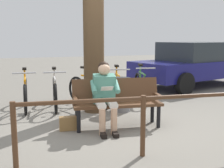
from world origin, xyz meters
TOP-DOWN VIEW (x-y plane):
  - ground_plane at (0.00, 0.00)m, footprint 40.00×40.00m
  - bench at (-0.11, -0.23)m, footprint 1.65×0.71m
  - person_reading at (0.16, -0.11)m, footprint 0.53×0.81m
  - handbag at (0.79, -0.29)m, footprint 0.31×0.17m
  - tree_trunk at (-0.02, -1.40)m, footprint 0.44×0.44m
  - litter_bin at (-0.58, -1.20)m, footprint 0.42×0.42m
  - bicycle_blue at (-1.50, -2.08)m, footprint 0.55×1.65m
  - bicycle_red at (-0.81, -2.02)m, footprint 0.56×1.65m
  - bicycle_green at (-0.05, -1.91)m, footprint 0.74×1.57m
  - bicycle_silver at (0.75, -2.00)m, footprint 0.48×1.67m
  - bicycle_purple at (1.40, -2.10)m, footprint 0.48×1.68m
  - railing_fence at (0.05, 1.17)m, footprint 3.37×0.47m
  - parked_car at (-4.16, -3.54)m, footprint 4.51×2.76m

SIDE VIEW (x-z plane):
  - ground_plane at x=0.00m, z-range 0.00..0.00m
  - handbag at x=0.79m, z-range 0.00..0.24m
  - bicycle_blue at x=-1.50m, z-range -0.11..0.83m
  - bicycle_red at x=-0.81m, z-range -0.11..0.83m
  - bicycle_green at x=-0.05m, z-range -0.11..0.83m
  - bicycle_silver at x=0.75m, z-range -0.11..0.83m
  - bicycle_purple at x=1.40m, z-range -0.11..0.83m
  - litter_bin at x=-0.58m, z-range 0.00..0.75m
  - bench at x=-0.11m, z-range 0.07..0.94m
  - railing_fence at x=0.05m, z-range 0.18..1.03m
  - person_reading at x=0.16m, z-range 0.06..1.27m
  - parked_car at x=-4.16m, z-range 0.04..1.51m
  - tree_trunk at x=-0.02m, z-range 0.00..3.59m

